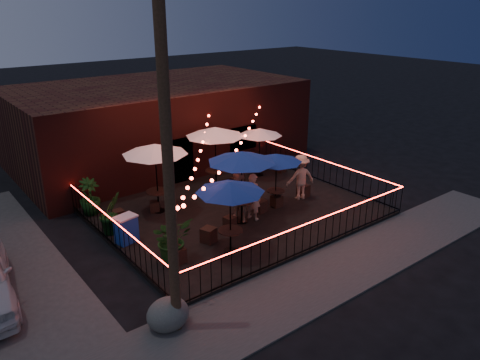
# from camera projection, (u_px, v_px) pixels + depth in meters

# --- Properties ---
(ground) EXTENTS (110.00, 110.00, 0.00)m
(ground) POSITION_uv_depth(u_px,v_px,m) (270.00, 232.00, 16.93)
(ground) COLOR black
(ground) RESTS_ON ground
(patio) EXTENTS (10.00, 8.00, 0.15)m
(patio) POSITION_uv_depth(u_px,v_px,m) (236.00, 212.00, 18.38)
(patio) COLOR black
(patio) RESTS_ON ground
(sidewalk) EXTENTS (18.00, 2.50, 0.05)m
(sidewalk) POSITION_uv_depth(u_px,v_px,m) (339.00, 269.00, 14.53)
(sidewalk) COLOR #3C3938
(sidewalk) RESTS_ON ground
(brick_building) EXTENTS (14.00, 8.00, 4.00)m
(brick_building) POSITION_uv_depth(u_px,v_px,m) (158.00, 122.00, 24.18)
(brick_building) COLOR #3B1410
(brick_building) RESTS_ON ground
(utility_pole) EXTENTS (0.26, 0.26, 8.00)m
(utility_pole) POSITION_uv_depth(u_px,v_px,m) (169.00, 183.00, 10.50)
(utility_pole) COLOR #312414
(utility_pole) RESTS_ON ground
(fence_front) EXTENTS (10.00, 0.04, 1.04)m
(fence_front) POSITION_uv_depth(u_px,v_px,m) (311.00, 236.00, 15.22)
(fence_front) COLOR black
(fence_front) RESTS_ON patio
(fence_left) EXTENTS (0.04, 8.00, 1.04)m
(fence_left) POSITION_uv_depth(u_px,v_px,m) (115.00, 235.00, 15.31)
(fence_left) COLOR black
(fence_left) RESTS_ON patio
(fence_right) EXTENTS (0.04, 8.00, 1.04)m
(fence_right) POSITION_uv_depth(u_px,v_px,m) (324.00, 172.00, 21.04)
(fence_right) COLOR black
(fence_right) RESTS_ON patio
(festoon_lights) EXTENTS (10.02, 8.72, 1.32)m
(festoon_lights) POSITION_uv_depth(u_px,v_px,m) (219.00, 160.00, 16.72)
(festoon_lights) COLOR red
(festoon_lights) RESTS_ON ground
(cafe_table_0) EXTENTS (2.62, 2.62, 2.44)m
(cafe_table_0) POSITION_uv_depth(u_px,v_px,m) (230.00, 188.00, 14.59)
(cafe_table_0) COLOR black
(cafe_table_0) RESTS_ON patio
(cafe_table_1) EXTENTS (2.80, 2.80, 2.73)m
(cafe_table_1) POSITION_uv_depth(u_px,v_px,m) (155.00, 150.00, 17.41)
(cafe_table_1) COLOR black
(cafe_table_1) RESTS_ON patio
(cafe_table_2) EXTENTS (2.82, 2.82, 2.73)m
(cafe_table_2) POSITION_uv_depth(u_px,v_px,m) (242.00, 158.00, 16.55)
(cafe_table_2) COLOR black
(cafe_table_2) RESTS_ON patio
(cafe_table_3) EXTENTS (2.52, 2.52, 2.77)m
(cafe_table_3) POSITION_uv_depth(u_px,v_px,m) (215.00, 133.00, 19.61)
(cafe_table_3) COLOR black
(cafe_table_3) RESTS_ON patio
(cafe_table_4) EXTENTS (2.25, 2.25, 2.20)m
(cafe_table_4) POSITION_uv_depth(u_px,v_px,m) (277.00, 159.00, 18.02)
(cafe_table_4) COLOR black
(cafe_table_4) RESTS_ON patio
(cafe_table_5) EXTENTS (2.06, 2.06, 2.27)m
(cafe_table_5) POSITION_uv_depth(u_px,v_px,m) (260.00, 133.00, 21.41)
(cafe_table_5) COLOR black
(cafe_table_5) RESTS_ON patio
(bistro_chair_0) EXTENTS (0.42, 0.42, 0.50)m
(bistro_chair_0) POSITION_uv_depth(u_px,v_px,m) (178.00, 255.00, 14.61)
(bistro_chair_0) COLOR black
(bistro_chair_0) RESTS_ON patio
(bistro_chair_1) EXTENTS (0.56, 0.56, 0.52)m
(bistro_chair_1) POSITION_uv_depth(u_px,v_px,m) (209.00, 235.00, 15.86)
(bistro_chair_1) COLOR black
(bistro_chair_1) RESTS_ON patio
(bistro_chair_2) EXTENTS (0.39, 0.39, 0.45)m
(bistro_chair_2) POSITION_uv_depth(u_px,v_px,m) (118.00, 216.00, 17.37)
(bistro_chair_2) COLOR black
(bistro_chair_2) RESTS_ON patio
(bistro_chair_3) EXTENTS (0.47, 0.47, 0.42)m
(bistro_chair_3) POSITION_uv_depth(u_px,v_px,m) (155.00, 207.00, 18.19)
(bistro_chair_3) COLOR black
(bistro_chair_3) RESTS_ON patio
(bistro_chair_4) EXTENTS (0.42, 0.42, 0.44)m
(bistro_chair_4) POSITION_uv_depth(u_px,v_px,m) (230.00, 223.00, 16.84)
(bistro_chair_4) COLOR black
(bistro_chair_4) RESTS_ON patio
(bistro_chair_5) EXTENTS (0.47, 0.47, 0.49)m
(bistro_chair_5) POSITION_uv_depth(u_px,v_px,m) (260.00, 206.00, 18.14)
(bistro_chair_5) COLOR black
(bistro_chair_5) RESTS_ON patio
(bistro_chair_6) EXTENTS (0.44, 0.44, 0.47)m
(bistro_chair_6) POSITION_uv_depth(u_px,v_px,m) (211.00, 193.00, 19.45)
(bistro_chair_6) COLOR black
(bistro_chair_6) RESTS_ON patio
(bistro_chair_7) EXTENTS (0.36, 0.36, 0.41)m
(bistro_chair_7) POSITION_uv_depth(u_px,v_px,m) (235.00, 182.00, 20.67)
(bistro_chair_7) COLOR black
(bistro_chair_7) RESTS_ON patio
(bistro_chair_8) EXTENTS (0.39, 0.39, 0.46)m
(bistro_chair_8) POSITION_uv_depth(u_px,v_px,m) (277.00, 201.00, 18.64)
(bistro_chair_8) COLOR black
(bistro_chair_8) RESTS_ON patio
(bistro_chair_9) EXTENTS (0.46, 0.46, 0.51)m
(bistro_chair_9) POSITION_uv_depth(u_px,v_px,m) (303.00, 190.00, 19.63)
(bistro_chair_9) COLOR black
(bistro_chair_9) RESTS_ON patio
(bistro_chair_10) EXTENTS (0.55, 0.55, 0.50)m
(bistro_chair_10) POSITION_uv_depth(u_px,v_px,m) (239.00, 175.00, 21.35)
(bistro_chair_10) COLOR black
(bistro_chair_10) RESTS_ON patio
(bistro_chair_11) EXTENTS (0.43, 0.43, 0.47)m
(bistro_chair_11) POSITION_uv_depth(u_px,v_px,m) (281.00, 167.00, 22.46)
(bistro_chair_11) COLOR black
(bistro_chair_11) RESTS_ON patio
(patron_a) EXTENTS (0.62, 0.76, 1.81)m
(patron_a) POSITION_uv_depth(u_px,v_px,m) (253.00, 197.00, 17.34)
(patron_a) COLOR beige
(patron_a) RESTS_ON patio
(patron_b) EXTENTS (0.89, 1.05, 1.90)m
(patron_b) POSITION_uv_depth(u_px,v_px,m) (239.00, 197.00, 17.14)
(patron_b) COLOR tan
(patron_b) RESTS_ON patio
(patron_c) EXTENTS (1.38, 1.03, 1.90)m
(patron_c) POSITION_uv_depth(u_px,v_px,m) (301.00, 177.00, 19.15)
(patron_c) COLOR beige
(patron_c) RESTS_ON patio
(potted_shrub_a) EXTENTS (1.43, 1.29, 1.40)m
(potted_shrub_a) POSITION_uv_depth(u_px,v_px,m) (172.00, 239.00, 14.64)
(potted_shrub_a) COLOR #123D11
(potted_shrub_a) RESTS_ON patio
(potted_shrub_b) EXTENTS (0.96, 0.85, 1.51)m
(potted_shrub_b) POSITION_uv_depth(u_px,v_px,m) (111.00, 213.00, 16.34)
(potted_shrub_b) COLOR #13380A
(potted_shrub_b) RESTS_ON patio
(potted_shrub_c) EXTENTS (0.97, 0.97, 1.42)m
(potted_shrub_c) POSITION_uv_depth(u_px,v_px,m) (90.00, 197.00, 17.83)
(potted_shrub_c) COLOR #113513
(potted_shrub_c) RESTS_ON patio
(cooler) EXTENTS (0.82, 0.67, 0.96)m
(cooler) POSITION_uv_depth(u_px,v_px,m) (126.00, 229.00, 15.77)
(cooler) COLOR #1F45BA
(cooler) RESTS_ON patio
(boulder) EXTENTS (1.17, 1.06, 0.78)m
(boulder) POSITION_uv_depth(u_px,v_px,m) (168.00, 314.00, 11.85)
(boulder) COLOR #4D4E48
(boulder) RESTS_ON ground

